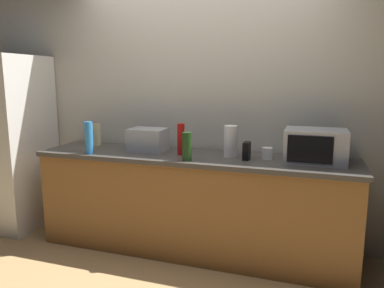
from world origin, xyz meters
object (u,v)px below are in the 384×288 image
object	(u,v)px
bottle_spray_cleaner	(89,138)
microwave	(315,146)
bottle_hand_soap	(97,135)
bottle_wine	(187,147)
mug_white	(267,153)
bottle_hot_sauce	(181,139)
cordless_phone	(247,151)
paper_towel_roll	(231,141)
toaster_oven	(148,140)
refrigerator	(9,142)

from	to	relation	value
bottle_spray_cleaner	microwave	bearing A→B (deg)	8.49
bottle_hand_soap	bottle_spray_cleaner	size ratio (longest dim) A/B	0.75
bottle_wine	mug_white	world-z (taller)	bottle_wine
bottle_hot_sauce	bottle_spray_cleaner	xyz separation A→B (m)	(-0.79, -0.22, 0.01)
cordless_phone	bottle_wine	world-z (taller)	bottle_wine
mug_white	microwave	bearing A→B (deg)	1.11
paper_towel_roll	bottle_hot_sauce	world-z (taller)	bottle_hot_sauce
bottle_spray_cleaner	bottle_hot_sauce	bearing A→B (deg)	15.78
bottle_wine	bottle_spray_cleaner	xyz separation A→B (m)	(-0.92, -0.01, 0.03)
bottle_hot_sauce	bottle_hand_soap	bearing A→B (deg)	170.38
bottle_hot_sauce	mug_white	world-z (taller)	bottle_hot_sauce
toaster_oven	refrigerator	bearing A→B (deg)	-177.84
bottle_wine	bottle_hand_soap	bearing A→B (deg)	161.10
paper_towel_roll	mug_white	size ratio (longest dim) A/B	2.73
refrigerator	bottle_hand_soap	bearing A→B (deg)	8.64
bottle_hand_soap	bottle_wine	world-z (taller)	bottle_wine
toaster_oven	bottle_wine	size ratio (longest dim) A/B	1.43
bottle_hot_sauce	mug_white	size ratio (longest dim) A/B	2.83
refrigerator	toaster_oven	size ratio (longest dim) A/B	5.29
paper_towel_roll	bottle_spray_cleaner	world-z (taller)	bottle_spray_cleaner
microwave	toaster_oven	distance (m)	1.49
paper_towel_roll	bottle_hot_sauce	distance (m)	0.44
toaster_oven	mug_white	xyz separation A→B (m)	(1.11, -0.02, -0.06)
bottle_hand_soap	bottle_wine	xyz separation A→B (m)	(1.10, -0.38, 0.01)
mug_white	cordless_phone	bearing A→B (deg)	-155.30
toaster_oven	mug_white	size ratio (longest dim) A/B	3.44
microwave	bottle_wine	bearing A→B (deg)	-164.67
cordless_phone	bottle_hot_sauce	bearing A→B (deg)	179.99
bottle_wine	bottle_spray_cleaner	world-z (taller)	bottle_spray_cleaner
paper_towel_roll	mug_white	bearing A→B (deg)	-1.73
cordless_phone	refrigerator	bearing A→B (deg)	-178.96
bottle_wine	mug_white	xyz separation A→B (m)	(0.62, 0.27, -0.07)
microwave	toaster_oven	size ratio (longest dim) A/B	1.41
bottle_hot_sauce	bottle_wine	distance (m)	0.25
microwave	paper_towel_roll	distance (m)	0.70
toaster_oven	bottle_hot_sauce	distance (m)	0.36
microwave	cordless_phone	world-z (taller)	microwave
bottle_hand_soap	paper_towel_roll	bearing A→B (deg)	-4.04
bottle_hand_soap	toaster_oven	bearing A→B (deg)	-8.27
bottle_hand_soap	mug_white	distance (m)	1.72
bottle_wine	refrigerator	bearing A→B (deg)	173.79
bottle_hand_soap	mug_white	world-z (taller)	bottle_hand_soap
toaster_oven	bottle_hot_sauce	xyz separation A→B (m)	(0.36, -0.08, 0.04)
microwave	bottle_spray_cleaner	world-z (taller)	bottle_spray_cleaner
mug_white	bottle_wine	bearing A→B (deg)	-156.76
paper_towel_roll	bottle_wine	size ratio (longest dim) A/B	1.14
toaster_oven	cordless_phone	bearing A→B (deg)	-5.66
bottle_spray_cleaner	refrigerator	bearing A→B (deg)	168.32
bottle_hand_soap	bottle_hot_sauce	bearing A→B (deg)	-9.62
toaster_oven	bottle_wine	xyz separation A→B (m)	(0.48, -0.29, 0.01)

